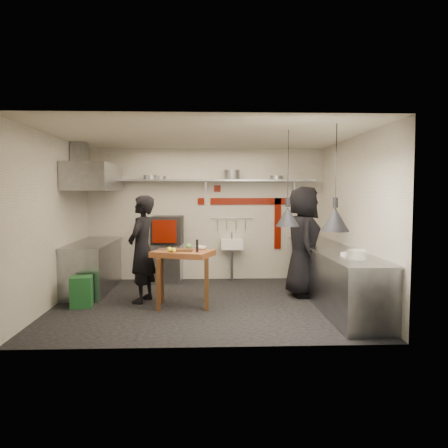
{
  "coord_description": "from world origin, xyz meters",
  "views": [
    {
      "loc": [
        0.02,
        -7.25,
        1.86
      ],
      "look_at": [
        0.32,
        0.3,
        1.32
      ],
      "focal_mm": 35.0,
      "sensor_mm": 36.0,
      "label": 1
    }
  ],
  "objects_px": {
    "green_bin": "(82,292)",
    "prep_table": "(183,279)",
    "oven_stand": "(167,263)",
    "chef_right": "(303,241)",
    "chef_left": "(142,249)",
    "combi_oven": "(167,230)"
  },
  "relations": [
    {
      "from": "prep_table",
      "to": "chef_right",
      "type": "xyz_separation_m",
      "value": [
        2.12,
        0.66,
        0.53
      ]
    },
    {
      "from": "green_bin",
      "to": "prep_table",
      "type": "xyz_separation_m",
      "value": [
        1.66,
        -0.04,
        0.21
      ]
    },
    {
      "from": "prep_table",
      "to": "chef_left",
      "type": "relative_size",
      "value": 0.51
    },
    {
      "from": "oven_stand",
      "to": "chef_right",
      "type": "bearing_deg",
      "value": -24.5
    },
    {
      "from": "chef_left",
      "to": "oven_stand",
      "type": "bearing_deg",
      "value": -173.76
    },
    {
      "from": "green_bin",
      "to": "prep_table",
      "type": "bearing_deg",
      "value": -1.26
    },
    {
      "from": "oven_stand",
      "to": "chef_left",
      "type": "relative_size",
      "value": 0.44
    },
    {
      "from": "prep_table",
      "to": "chef_right",
      "type": "relative_size",
      "value": 0.47
    },
    {
      "from": "oven_stand",
      "to": "combi_oven",
      "type": "distance_m",
      "value": 0.69
    },
    {
      "from": "chef_left",
      "to": "chef_right",
      "type": "relative_size",
      "value": 0.92
    },
    {
      "from": "combi_oven",
      "to": "chef_left",
      "type": "xyz_separation_m",
      "value": [
        -0.29,
        -1.66,
        -0.18
      ]
    },
    {
      "from": "green_bin",
      "to": "chef_right",
      "type": "xyz_separation_m",
      "value": [
        3.79,
        0.63,
        0.74
      ]
    },
    {
      "from": "chef_right",
      "to": "oven_stand",
      "type": "bearing_deg",
      "value": 66.63
    },
    {
      "from": "prep_table",
      "to": "chef_right",
      "type": "height_order",
      "value": "chef_right"
    },
    {
      "from": "combi_oven",
      "to": "oven_stand",
      "type": "bearing_deg",
      "value": 177.82
    },
    {
      "from": "green_bin",
      "to": "chef_right",
      "type": "distance_m",
      "value": 3.91
    },
    {
      "from": "combi_oven",
      "to": "prep_table",
      "type": "height_order",
      "value": "combi_oven"
    },
    {
      "from": "chef_left",
      "to": "green_bin",
      "type": "bearing_deg",
      "value": -57.48
    },
    {
      "from": "prep_table",
      "to": "chef_left",
      "type": "distance_m",
      "value": 0.91
    },
    {
      "from": "oven_stand",
      "to": "prep_table",
      "type": "bearing_deg",
      "value": -74.57
    },
    {
      "from": "prep_table",
      "to": "chef_right",
      "type": "distance_m",
      "value": 2.29
    },
    {
      "from": "oven_stand",
      "to": "chef_right",
      "type": "distance_m",
      "value": 2.95
    }
  ]
}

